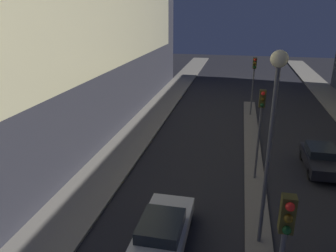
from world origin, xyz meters
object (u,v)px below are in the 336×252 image
object	(u,v)px
traffic_light_near	(283,248)
traffic_light_far	(254,74)
car_right_lane	(321,159)
traffic_light_mid	(261,115)
street_lamp	(274,110)
car_left_lane	(163,230)

from	to	relation	value
traffic_light_near	traffic_light_far	distance (m)	21.90
traffic_light_far	car_right_lane	bearing A→B (deg)	-68.79
traffic_light_near	traffic_light_mid	size ratio (longest dim) A/B	1.00
traffic_light_near	street_lamp	xyz separation A→B (m)	(0.00, 4.84, 1.87)
car_left_lane	traffic_light_far	bearing A→B (deg)	78.16
traffic_light_far	street_lamp	bearing A→B (deg)	-90.00
traffic_light_near	traffic_light_mid	xyz separation A→B (m)	(0.00, 10.15, 0.00)
traffic_light_near	street_lamp	bearing A→B (deg)	90.00
traffic_light_far	car_right_lane	distance (m)	10.85
traffic_light_mid	street_lamp	distance (m)	5.63
traffic_light_mid	street_lamp	xyz separation A→B (m)	(0.00, -5.31, 1.87)
traffic_light_near	car_left_lane	xyz separation A→B (m)	(-3.77, 3.91, -3.05)
traffic_light_mid	traffic_light_far	world-z (taller)	same
car_left_lane	car_right_lane	bearing A→B (deg)	47.65
traffic_light_far	traffic_light_mid	bearing A→B (deg)	-90.00
traffic_light_far	car_right_lane	size ratio (longest dim) A/B	1.22
traffic_light_far	street_lamp	distance (m)	17.16
traffic_light_near	car_right_lane	xyz separation A→B (m)	(3.77, 12.18, -3.04)
street_lamp	car_right_lane	bearing A→B (deg)	62.82
traffic_light_mid	car_left_lane	xyz separation A→B (m)	(-3.77, -6.24, -3.05)
traffic_light_mid	street_lamp	world-z (taller)	street_lamp
traffic_light_near	car_left_lane	world-z (taller)	traffic_light_near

